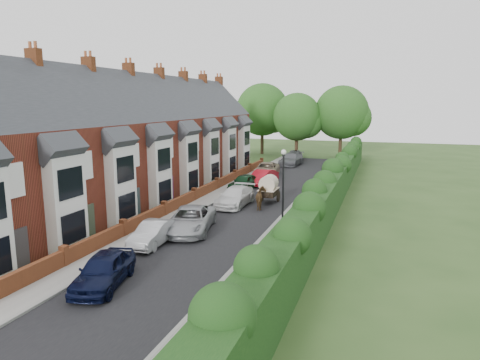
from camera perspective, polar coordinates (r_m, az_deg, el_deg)
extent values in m
plane|color=#2D4C1E|center=(24.21, -4.52, -8.87)|extent=(140.00, 140.00, 0.00)
cube|color=black|center=(34.31, 1.98, -3.05)|extent=(6.00, 58.00, 0.02)
cube|color=gray|center=(33.38, 8.74, -3.46)|extent=(2.20, 58.00, 0.12)
cube|color=gray|center=(35.57, -3.97, -2.50)|extent=(1.70, 58.00, 0.12)
cube|color=gray|center=(33.57, 6.98, -3.32)|extent=(0.18, 58.00, 0.13)
cube|color=gray|center=(35.28, -2.77, -2.59)|extent=(0.18, 58.00, 0.13)
cube|color=#103412|center=(32.87, 11.89, -1.65)|extent=(1.50, 58.00, 2.50)
cube|color=maroon|center=(37.23, -14.13, 2.77)|extent=(8.00, 40.00, 6.50)
cube|color=#2D3136|center=(36.96, -14.36, 7.77)|extent=(8.00, 40.20, 8.00)
cube|color=#3F2D2D|center=(23.03, -27.18, -8.28)|extent=(0.08, 0.90, 2.10)
cube|color=white|center=(22.18, -28.05, -0.09)|extent=(0.12, 1.20, 1.60)
cube|color=white|center=(24.42, -22.11, -3.09)|extent=(0.70, 2.40, 5.20)
cube|color=black|center=(24.48, -21.26, -5.90)|extent=(0.06, 1.80, 1.60)
cube|color=black|center=(23.95, -21.63, -0.37)|extent=(0.06, 1.80, 1.60)
cube|color=#2D3136|center=(24.05, -22.87, 3.92)|extent=(1.70, 2.60, 1.70)
cube|color=#3F2D2D|center=(26.55, -19.44, -5.33)|extent=(0.08, 0.90, 2.10)
cube|color=white|center=(25.80, -20.00, 1.80)|extent=(0.12, 1.20, 1.60)
cube|color=white|center=(28.29, -15.52, -0.94)|extent=(0.70, 2.40, 5.20)
cube|color=black|center=(28.34, -14.79, -3.38)|extent=(0.06, 1.80, 1.60)
cube|color=black|center=(27.88, -15.01, 1.42)|extent=(0.06, 1.80, 1.60)
cube|color=#2D3136|center=(27.96, -16.08, 5.12)|extent=(1.70, 2.60, 1.70)
cube|color=#3F2D2D|center=(30.49, -13.65, -3.04)|extent=(0.08, 0.90, 2.10)
cube|color=white|center=(29.82, -14.01, 3.19)|extent=(0.12, 1.20, 1.60)
cube|color=white|center=(32.46, -10.58, 0.68)|extent=(0.70, 2.40, 5.20)
cube|color=black|center=(32.51, -9.94, -1.44)|extent=(0.06, 1.80, 1.60)
cube|color=black|center=(32.11, -10.07, 2.75)|extent=(0.06, 1.80, 1.60)
cube|color=#2D3136|center=(32.18, -10.99, 5.96)|extent=(1.70, 2.60, 1.70)
cube|color=#3F2D2D|center=(34.70, -9.25, -1.27)|extent=(0.08, 0.90, 2.10)
cube|color=white|center=(34.10, -9.48, 4.22)|extent=(0.12, 1.20, 1.60)
cube|color=white|center=(36.84, -6.78, 1.92)|extent=(0.70, 2.40, 5.20)
cube|color=black|center=(36.88, -6.22, 0.05)|extent=(0.06, 1.80, 1.60)
cube|color=black|center=(36.53, -6.30, 3.75)|extent=(0.06, 1.80, 1.60)
cube|color=#2D3136|center=(36.59, -7.10, 6.58)|extent=(1.70, 2.60, 1.70)
cube|color=#3F2D2D|center=(39.10, -5.82, 0.12)|extent=(0.08, 0.90, 2.10)
cube|color=white|center=(38.56, -5.96, 5.00)|extent=(0.12, 1.20, 1.60)
cube|color=white|center=(41.37, -3.80, 2.88)|extent=(0.70, 2.40, 5.20)
cube|color=black|center=(41.40, -3.31, 1.22)|extent=(0.06, 1.80, 1.60)
cube|color=black|center=(41.09, -3.34, 4.52)|extent=(0.06, 1.80, 1.60)
cube|color=#2D3136|center=(41.14, -4.05, 7.04)|extent=(1.70, 2.60, 1.70)
cube|color=#3F2D2D|center=(43.63, -3.10, 1.22)|extent=(0.08, 0.90, 2.10)
cube|color=white|center=(43.13, -3.18, 5.60)|extent=(0.12, 1.20, 1.60)
cube|color=white|center=(45.99, -1.41, 3.65)|extent=(0.70, 2.40, 5.20)
cube|color=black|center=(46.02, -0.97, 2.15)|extent=(0.06, 1.80, 1.60)
cube|color=black|center=(45.74, -0.98, 5.13)|extent=(0.06, 1.80, 1.60)
cube|color=#2D3136|center=(45.79, -1.60, 7.39)|extent=(1.70, 2.60, 1.70)
cube|color=#3F2D2D|center=(48.25, -0.89, 2.11)|extent=(0.08, 0.90, 2.10)
cube|color=white|center=(47.79, -0.93, 6.07)|extent=(0.12, 1.20, 1.60)
cube|color=white|center=(50.68, 0.55, 4.28)|extent=(0.70, 2.40, 5.20)
cube|color=black|center=(50.71, 0.94, 2.91)|extent=(0.06, 1.80, 1.60)
cube|color=black|center=(50.45, 0.95, 5.62)|extent=(0.06, 1.80, 1.60)
cube|color=#2D3136|center=(50.50, 0.39, 7.67)|extent=(1.70, 2.60, 1.70)
cube|color=#3F2D2D|center=(52.94, 0.94, 2.85)|extent=(0.08, 0.90, 2.10)
cube|color=white|center=(52.51, 0.92, 6.46)|extent=(0.12, 1.20, 1.60)
cube|color=brown|center=(29.16, -25.77, 13.97)|extent=(0.90, 0.50, 1.60)
cylinder|color=brown|center=(29.39, -26.21, 15.76)|extent=(0.20, 0.20, 0.50)
cylinder|color=brown|center=(29.11, -25.63, 15.87)|extent=(0.20, 0.20, 0.50)
cube|color=brown|center=(32.93, -19.53, 13.85)|extent=(0.90, 0.50, 1.60)
cylinder|color=brown|center=(33.14, -19.91, 15.46)|extent=(0.20, 0.20, 0.50)
cylinder|color=brown|center=(32.89, -19.35, 15.53)|extent=(0.20, 0.20, 0.50)
cube|color=brown|center=(37.00, -14.62, 13.65)|extent=(0.90, 0.50, 1.60)
cylinder|color=brown|center=(37.19, -14.96, 15.09)|extent=(0.20, 0.20, 0.50)
cylinder|color=brown|center=(36.97, -14.43, 15.14)|extent=(0.20, 0.20, 0.50)
cube|color=brown|center=(41.28, -10.72, 13.43)|extent=(0.90, 0.50, 1.60)
cylinder|color=brown|center=(41.44, -11.01, 14.72)|extent=(0.20, 0.20, 0.50)
cylinder|color=brown|center=(41.25, -10.52, 14.76)|extent=(0.20, 0.20, 0.50)
cube|color=brown|center=(45.70, -7.57, 13.20)|extent=(0.90, 0.50, 1.60)
cylinder|color=brown|center=(45.85, -7.83, 14.37)|extent=(0.20, 0.20, 0.50)
cylinder|color=brown|center=(45.67, -7.36, 14.40)|extent=(0.20, 0.20, 0.50)
cube|color=brown|center=(50.23, -4.98, 12.98)|extent=(0.90, 0.50, 1.60)
cylinder|color=brown|center=(50.37, -5.21, 14.05)|extent=(0.20, 0.20, 0.50)
cylinder|color=brown|center=(50.21, -4.78, 14.07)|extent=(0.20, 0.20, 0.50)
cube|color=brown|center=(54.84, -2.83, 12.78)|extent=(0.90, 0.50, 1.60)
cylinder|color=brown|center=(54.97, -3.04, 13.76)|extent=(0.20, 0.20, 0.50)
cylinder|color=brown|center=(54.82, -2.64, 13.78)|extent=(0.20, 0.20, 0.50)
cube|color=brown|center=(21.14, -26.89, -11.60)|extent=(0.30, 4.70, 0.90)
cube|color=brown|center=(24.63, -18.54, -7.94)|extent=(0.30, 4.70, 0.90)
cube|color=brown|center=(28.57, -12.47, -5.13)|extent=(0.30, 4.70, 0.90)
cube|color=brown|center=(32.80, -7.96, -2.98)|extent=(0.30, 4.70, 0.90)
cube|color=brown|center=(37.22, -4.51, -1.32)|extent=(0.30, 4.70, 0.90)
cube|color=brown|center=(41.78, -1.80, -0.01)|extent=(0.30, 4.70, 0.90)
cube|color=brown|center=(46.42, 0.36, 1.04)|extent=(0.30, 4.70, 0.90)
cube|color=brown|center=(51.13, 2.14, 1.89)|extent=(0.30, 4.70, 0.90)
cube|color=brown|center=(22.78, -22.39, -9.42)|extent=(0.35, 0.35, 1.10)
cube|color=brown|center=(26.53, -15.28, -6.23)|extent=(0.35, 0.35, 1.10)
cube|color=brown|center=(30.63, -10.06, -3.80)|extent=(0.35, 0.35, 1.10)
cube|color=brown|center=(34.97, -6.13, -1.94)|extent=(0.35, 0.35, 1.10)
cube|color=brown|center=(39.47, -3.08, -0.48)|extent=(0.35, 0.35, 1.10)
cube|color=brown|center=(44.07, -0.66, 0.67)|extent=(0.35, 0.35, 1.10)
cube|color=brown|center=(48.75, 1.29, 1.60)|extent=(0.35, 0.35, 1.10)
cube|color=brown|center=(53.49, 2.91, 2.37)|extent=(0.35, 0.35, 1.10)
cylinder|color=black|center=(26.21, 5.74, -1.94)|extent=(0.12, 0.12, 4.80)
cylinder|color=black|center=(25.80, 5.84, 3.38)|extent=(0.20, 0.20, 0.10)
sphere|color=silver|center=(25.78, 5.85, 3.72)|extent=(0.32, 0.32, 0.32)
cylinder|color=#332316|center=(62.41, 7.54, 5.12)|extent=(0.50, 0.50, 4.75)
sphere|color=#204617|center=(62.19, 7.62, 8.35)|extent=(6.80, 6.80, 6.80)
sphere|color=#204617|center=(62.26, 8.90, 7.70)|extent=(4.76, 4.76, 4.76)
cylinder|color=#332316|center=(63.49, 13.24, 5.25)|extent=(0.50, 0.50, 5.25)
sphere|color=#204617|center=(63.28, 13.39, 8.76)|extent=(7.60, 7.60, 7.60)
sphere|color=#204617|center=(63.47, 14.77, 8.04)|extent=(5.32, 5.32, 5.32)
cylinder|color=#332316|center=(66.69, 2.97, 5.85)|extent=(0.50, 0.50, 5.50)
sphere|color=#204617|center=(66.49, 3.01, 9.35)|extent=(8.00, 8.00, 8.00)
sphere|color=#204617|center=(66.38, 4.42, 8.66)|extent=(5.60, 5.60, 5.60)
imported|color=black|center=(19.95, -17.72, -11.37)|extent=(2.70, 4.61, 1.47)
imported|color=#AAAAAF|center=(24.79, -11.49, -6.98)|extent=(1.57, 4.05, 1.31)
imported|color=#9B9DA2|center=(26.84, -6.62, -5.28)|extent=(3.65, 5.87, 1.51)
imported|color=silver|center=(33.22, -0.65, -2.23)|extent=(2.11, 5.02, 1.45)
imported|color=black|center=(39.45, 0.56, -0.26)|extent=(2.37, 4.33, 1.40)
imported|color=maroon|center=(41.69, 2.99, 0.35)|extent=(2.34, 4.63, 1.45)
imported|color=gray|center=(46.94, 3.59, 1.46)|extent=(3.03, 5.45, 1.44)
imported|color=slate|center=(54.91, 6.86, 2.77)|extent=(2.61, 5.60, 1.58)
imported|color=black|center=(58.86, 7.26, 3.26)|extent=(2.08, 4.68, 1.56)
imported|color=#51381D|center=(32.23, 2.86, -2.46)|extent=(1.49, 2.12, 1.63)
cube|color=black|center=(34.17, 3.82, -1.64)|extent=(1.23, 2.05, 0.51)
cylinder|color=beige|center=(34.03, 3.83, -0.46)|extent=(1.33, 1.28, 1.33)
cube|color=beige|center=(34.12, 3.82, -1.22)|extent=(1.35, 2.10, 0.04)
cylinder|color=black|center=(35.01, 3.02, -2.03)|extent=(0.08, 0.92, 0.92)
cylinder|color=black|center=(34.68, 5.13, -2.18)|extent=(0.08, 0.92, 0.92)
cylinder|color=black|center=(33.19, 2.72, -1.90)|extent=(0.06, 1.84, 0.06)
cylinder|color=black|center=(33.01, 3.91, -1.98)|extent=(0.06, 1.84, 0.06)
imported|color=maroon|center=(60.66, 7.39, 3.35)|extent=(1.81, 4.00, 1.33)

